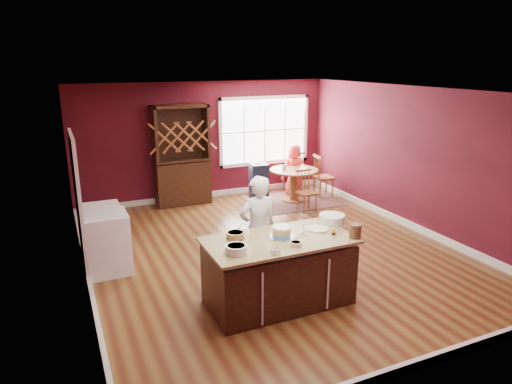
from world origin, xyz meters
The scene contains 28 objects.
room_shell centered at (0.00, 0.00, 1.35)m, with size 7.00×7.00×7.00m.
window centered at (1.50, 3.47, 1.50)m, with size 2.36×0.10×1.66m, color white, non-canonical shape.
doorway centered at (-2.97, 0.60, 1.02)m, with size 0.08×1.26×2.13m, color white, non-canonical shape.
kitchen_island centered at (-0.67, -1.62, 0.44)m, with size 1.95×1.02×0.92m.
dining_table centered at (1.73, 2.36, 0.53)m, with size 1.11×1.11×0.75m.
baker centered at (-0.64, -0.87, 0.80)m, with size 0.58×0.38×1.59m, color silver.
layer_cake centered at (-0.61, -1.57, 0.99)m, with size 0.35×0.35×0.14m, color white, non-canonical shape.
bowl_blue centered at (-1.35, -1.82, 0.97)m, with size 0.27×0.27×0.10m, color white.
bowl_yellow centered at (-1.18, -1.38, 0.97)m, with size 0.24×0.24×0.09m, color #AB7A56.
bowl_pink centered at (-0.92, -2.01, 0.94)m, with size 0.14×0.14×0.05m, color white.
bowl_olive centered at (-0.58, -1.91, 0.95)m, with size 0.15×0.15×0.05m, color beige.
drinking_glass centered at (-0.29, -1.64, 0.99)m, with size 0.08×0.08×0.15m, color silver.
dinner_plate centered at (-0.03, -1.54, 0.93)m, with size 0.30×0.30×0.02m, color #FDEBB5.
white_tub centered at (0.29, -1.39, 0.98)m, with size 0.37×0.37×0.13m, color silver.
stoneware_crock centered at (0.25, -1.99, 1.01)m, with size 0.16×0.16×0.19m, color brown.
toy_figurine centered at (0.06, -1.79, 0.96)m, with size 0.05×0.05×0.09m, color #FCAB17, non-canonical shape.
rug centered at (1.73, 2.36, 0.01)m, with size 2.03×1.57×0.01m, color brown.
chair_east centered at (2.57, 2.41, 0.51)m, with size 0.43×0.41×1.02m, color brown, non-canonical shape.
chair_south centered at (1.62, 1.58, 0.46)m, with size 0.38×0.37×0.91m, color brown, non-canonical shape.
chair_north centered at (2.11, 3.09, 0.51)m, with size 0.43×0.41×1.02m, color brown, non-canonical shape.
seated_woman centered at (1.98, 2.82, 0.62)m, with size 0.60×0.39×1.23m, color red.
high_chair centered at (0.96, 2.60, 0.47)m, with size 0.38×0.38×0.94m, color black, non-canonical shape.
toddler centered at (0.98, 2.71, 0.81)m, with size 0.18×0.14×0.26m, color #8CA5BF, non-canonical shape.
table_plate centered at (1.99, 2.28, 0.76)m, with size 0.19×0.19×0.01m, color beige.
table_cup centered at (1.54, 2.48, 0.80)m, with size 0.13×0.13×0.10m, color silver.
hutch centered at (-0.65, 3.22, 1.11)m, with size 1.22×0.51×2.23m, color black.
washer centered at (-2.64, 0.28, 0.47)m, with size 0.65×0.63×0.94m, color white.
dryer centered at (-2.64, 0.92, 0.44)m, with size 0.61×0.59×0.88m, color silver.
Camera 1 is at (-3.20, -6.54, 3.17)m, focal length 32.00 mm.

